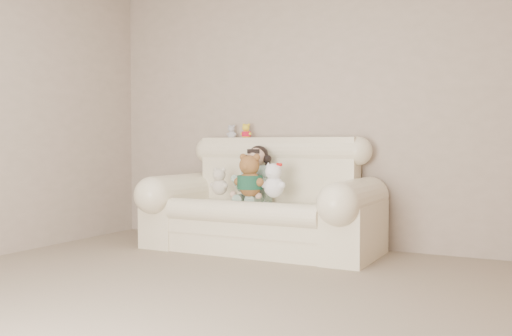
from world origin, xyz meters
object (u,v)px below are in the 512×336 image
object	(u,v)px
white_cat	(274,176)
cream_teddy	(220,179)
brown_teddy	(250,171)
sofa	(261,194)
seated_child	(257,174)

from	to	relation	value
white_cat	cream_teddy	xyz separation A→B (m)	(-0.54, -0.01, -0.03)
brown_teddy	cream_teddy	xyz separation A→B (m)	(-0.33, 0.03, -0.08)
brown_teddy	white_cat	world-z (taller)	brown_teddy
brown_teddy	sofa	bearing A→B (deg)	96.84
sofa	cream_teddy	bearing A→B (deg)	-160.57
cream_teddy	white_cat	bearing A→B (deg)	-8.49
white_cat	cream_teddy	size ratio (longest dim) A/B	1.22
sofa	cream_teddy	xyz separation A→B (m)	(-0.36, -0.13, 0.13)
white_cat	sofa	bearing A→B (deg)	140.01
seated_child	white_cat	distance (m)	0.33
seated_child	brown_teddy	world-z (taller)	seated_child
sofa	brown_teddy	distance (m)	0.26
seated_child	white_cat	bearing A→B (deg)	-35.76
seated_child	brown_teddy	bearing A→B (deg)	-76.91
seated_child	cream_teddy	size ratio (longest dim) A/B	1.83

